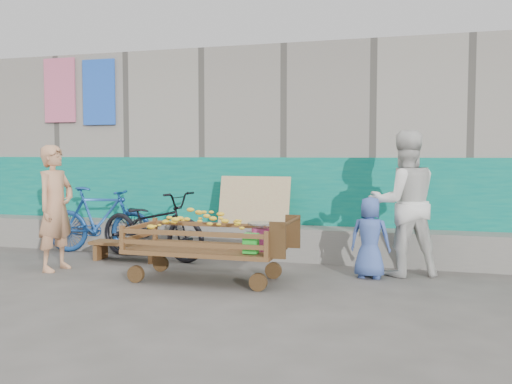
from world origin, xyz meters
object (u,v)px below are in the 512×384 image
(banana_cart, at_px, (203,233))
(bench, at_px, (127,247))
(woman, at_px, (404,203))
(bicycle_dark, at_px, (152,225))
(child, at_px, (370,237))
(vendor_man, at_px, (56,208))
(bicycle_blue, at_px, (99,220))

(banana_cart, distance_m, bench, 1.70)
(woman, relative_size, bicycle_dark, 0.97)
(child, distance_m, bicycle_dark, 3.03)
(vendor_man, height_order, bicycle_dark, vendor_man)
(bench, distance_m, bicycle_dark, 0.45)
(child, bearing_deg, vendor_man, 15.52)
(bicycle_dark, bearing_deg, child, -82.98)
(woman, bearing_deg, child, 15.66)
(banana_cart, bearing_deg, child, 20.29)
(bicycle_dark, height_order, bicycle_blue, bicycle_blue)
(bench, height_order, bicycle_dark, bicycle_dark)
(banana_cart, height_order, bicycle_blue, bicycle_blue)
(banana_cart, relative_size, woman, 1.09)
(banana_cart, relative_size, bench, 1.83)
(bench, xyz_separation_m, bicycle_dark, (0.26, 0.24, 0.28))
(child, bearing_deg, banana_cart, 26.11)
(woman, xyz_separation_m, child, (-0.37, -0.27, -0.39))
(bicycle_blue, bearing_deg, bicycle_dark, -110.47)
(vendor_man, relative_size, bicycle_dark, 0.87)
(vendor_man, relative_size, woman, 0.90)
(banana_cart, xyz_separation_m, bicycle_dark, (-1.18, 1.08, -0.08))
(woman, xyz_separation_m, bicycle_blue, (-4.33, 0.33, -0.38))
(bench, relative_size, bicycle_dark, 0.58)
(bench, distance_m, vendor_man, 1.14)
(child, bearing_deg, bench, 2.93)
(banana_cart, height_order, bicycle_dark, bicycle_dark)
(vendor_man, height_order, child, vendor_man)
(banana_cart, bearing_deg, bicycle_dark, 137.65)
(banana_cart, relative_size, vendor_man, 1.21)
(child, xyz_separation_m, bicycle_dark, (-3.00, 0.40, -0.01))
(banana_cart, xyz_separation_m, vendor_man, (-1.97, 0.03, 0.24))
(vendor_man, bearing_deg, woman, -71.89)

